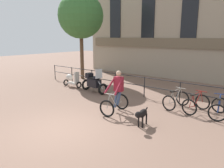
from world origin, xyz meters
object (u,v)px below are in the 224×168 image
object	(u,v)px
parked_motorcycle	(94,82)
parked_bicycle_mid_left	(196,104)
parked_bicycle_near_lamp	(176,100)
dog	(142,114)
parked_scooter	(72,79)
cyclist_with_bike	(116,94)
parked_bicycle_mid_right	(219,108)

from	to	relation	value
parked_motorcycle	parked_bicycle_mid_left	distance (m)	5.55
parked_bicycle_near_lamp	dog	bearing A→B (deg)	97.37
parked_bicycle_near_lamp	parked_bicycle_mid_left	xyz separation A→B (m)	(0.86, 0.00, 0.00)
dog	parked_scooter	distance (m)	7.07
parked_scooter	parked_bicycle_mid_left	bearing A→B (deg)	-89.66
cyclist_with_bike	parked_bicycle_mid_right	world-z (taller)	cyclist_with_bike
parked_bicycle_near_lamp	parked_motorcycle	bearing A→B (deg)	12.02
cyclist_with_bike	dog	bearing A→B (deg)	-27.80
parked_bicycle_mid_right	parked_scooter	bearing A→B (deg)	-7.65
dog	parked_bicycle_near_lamp	distance (m)	2.66
dog	parked_bicycle_near_lamp	world-z (taller)	parked_bicycle_near_lamp
cyclist_with_bike	parked_bicycle_mid_right	bearing A→B (deg)	24.35
cyclist_with_bike	parked_motorcycle	xyz separation A→B (m)	(-3.00, 1.78, -0.20)
cyclist_with_bike	parked_bicycle_near_lamp	xyz separation A→B (m)	(1.68, 2.03, -0.41)
parked_bicycle_mid_right	parked_bicycle_mid_left	bearing A→B (deg)	-8.68
parked_motorcycle	parked_bicycle_near_lamp	xyz separation A→B (m)	(4.68, 0.25, -0.20)
parked_bicycle_near_lamp	parked_bicycle_mid_right	world-z (taller)	same
dog	parked_motorcycle	size ratio (longest dim) A/B	0.60
parked_motorcycle	parked_bicycle_mid_left	size ratio (longest dim) A/B	1.40
cyclist_with_bike	parked_bicycle_near_lamp	size ratio (longest dim) A/B	1.42
parked_bicycle_near_lamp	parked_bicycle_mid_left	distance (m)	0.86
parked_motorcycle	parked_bicycle_near_lamp	world-z (taller)	parked_motorcycle
dog	parked_motorcycle	xyz separation A→B (m)	(-4.61, 2.41, 0.12)
parked_bicycle_mid_right	parked_scooter	xyz separation A→B (m)	(-8.41, -0.15, 0.10)
cyclist_with_bike	dog	distance (m)	1.75
cyclist_with_bike	parked_bicycle_near_lamp	bearing A→B (deg)	43.98
dog	parked_bicycle_mid_right	distance (m)	3.21
dog	parked_bicycle_mid_left	size ratio (longest dim) A/B	0.84
parked_bicycle_mid_left	parked_bicycle_mid_right	distance (m)	0.86
parked_motorcycle	dog	bearing A→B (deg)	-109.65
cyclist_with_bike	parked_scooter	world-z (taller)	cyclist_with_bike
parked_bicycle_near_lamp	parked_bicycle_mid_right	xyz separation A→B (m)	(1.73, -0.00, 0.00)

